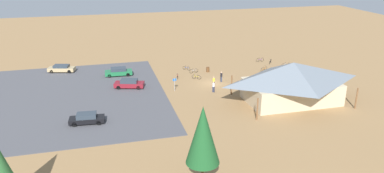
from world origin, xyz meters
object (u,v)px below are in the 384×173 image
object	(u,v)px
car_tan_end_stall	(62,68)
bicycle_blue_yard_center	(186,68)
bicycle_silver_yard_front	(194,71)
visitor_by_pavilion	(221,77)
visitor_at_bikes	(214,81)
pine_west	(203,135)
bike_pavilion	(292,80)
visitor_near_lot	(214,87)
trash_bin	(208,70)
lot_sign	(175,83)
bicycle_white_mid_cluster	(286,65)
car_black_near_entry	(87,118)
bicycle_red_edge_north	(177,76)
bicycle_yellow_by_bin	(196,77)
car_maroon_mid_lot	(129,84)
bicycle_purple_yard_left	(260,60)
bicycle_black_near_sign	(270,62)
bicycle_orange_back_row	(264,69)
car_green_inner_stall	(119,72)

from	to	relation	value
car_tan_end_stall	bicycle_blue_yard_center	bearing A→B (deg)	168.69
bicycle_silver_yard_front	visitor_by_pavilion	world-z (taller)	visitor_by_pavilion
car_tan_end_stall	visitor_at_bikes	xyz separation A→B (m)	(-24.61, 14.44, 0.16)
bicycle_silver_yard_front	car_tan_end_stall	distance (m)	24.24
car_tan_end_stall	pine_west	bearing A→B (deg)	110.48
bike_pavilion	visitor_near_lot	xyz separation A→B (m)	(9.87, -6.43, -2.38)
bike_pavilion	visitor_near_lot	bearing A→B (deg)	-33.10
trash_bin	lot_sign	size ratio (longest dim) A/B	0.41
bicycle_white_mid_cluster	visitor_at_bikes	bearing A→B (deg)	22.94
bicycle_white_mid_cluster	car_black_near_entry	bearing A→B (deg)	23.93
visitor_near_lot	visitor_by_pavilion	size ratio (longest dim) A/B	0.97
pine_west	visitor_near_lot	world-z (taller)	pine_west
trash_bin	bicycle_red_edge_north	bearing A→B (deg)	19.24
bicycle_yellow_by_bin	visitor_near_lot	distance (m)	6.92
visitor_at_bikes	car_black_near_entry	bearing A→B (deg)	24.76
bike_pavilion	car_black_near_entry	world-z (taller)	bike_pavilion
car_maroon_mid_lot	car_black_near_entry	world-z (taller)	car_maroon_mid_lot
bike_pavilion	car_tan_end_stall	distance (m)	41.02
bike_pavilion	visitor_near_lot	world-z (taller)	bike_pavilion
bicycle_blue_yard_center	bicycle_purple_yard_left	size ratio (longest dim) A/B	0.72
lot_sign	bicycle_blue_yard_center	xyz separation A→B (m)	(-4.47, -10.36, -1.05)
bicycle_black_near_sign	visitor_by_pavilion	size ratio (longest dim) A/B	0.76
bicycle_yellow_by_bin	visitor_by_pavilion	distance (m)	4.48
bicycle_red_edge_north	car_black_near_entry	bearing A→B (deg)	44.49
trash_bin	car_maroon_mid_lot	world-z (taller)	car_maroon_mid_lot
bicycle_orange_back_row	lot_sign	bearing A→B (deg)	18.70
bicycle_red_edge_north	bicycle_black_near_sign	xyz separation A→B (m)	(-19.83, -4.35, -0.00)
bicycle_silver_yard_front	visitor_at_bikes	xyz separation A→B (m)	(-1.27, 7.91, 0.50)
lot_sign	bicycle_white_mid_cluster	xyz separation A→B (m)	(-23.59, -7.60, -1.05)
pine_west	car_tan_end_stall	size ratio (longest dim) A/B	1.63
car_green_inner_stall	visitor_at_bikes	world-z (taller)	visitor_at_bikes
car_black_near_entry	visitor_by_pavilion	size ratio (longest dim) A/B	2.52
bicycle_orange_back_row	car_tan_end_stall	world-z (taller)	car_tan_end_stall
pine_west	car_maroon_mid_lot	size ratio (longest dim) A/B	1.63
bicycle_yellow_by_bin	visitor_at_bikes	world-z (taller)	visitor_at_bikes
bicycle_white_mid_cluster	bicycle_purple_yard_left	world-z (taller)	bicycle_white_mid_cluster
bicycle_blue_yard_center	visitor_by_pavilion	bearing A→B (deg)	117.13
bike_pavilion	visitor_near_lot	distance (m)	12.01
bicycle_purple_yard_left	bike_pavilion	bearing A→B (deg)	77.81
visitor_at_bikes	visitor_by_pavilion	xyz separation A→B (m)	(-1.96, -1.92, 0.06)
pine_west	bicycle_orange_back_row	xyz separation A→B (m)	(-21.09, -31.86, -5.02)
bicycle_yellow_by_bin	bicycle_purple_yard_left	distance (m)	16.87
bicycle_orange_back_row	pine_west	bearing A→B (deg)	56.50
car_black_near_entry	lot_sign	bearing A→B (deg)	-146.65
bicycle_blue_yard_center	car_green_inner_stall	xyz separation A→B (m)	(12.51, 0.29, 0.41)
car_tan_end_stall	bicycle_silver_yard_front	bearing A→B (deg)	164.38
pine_west	bicycle_purple_yard_left	xyz separation A→B (m)	(-22.97, -37.79, -5.03)
bicycle_yellow_by_bin	car_black_near_entry	distance (m)	22.84
car_tan_end_stall	visitor_by_pavilion	bearing A→B (deg)	154.78
bicycle_silver_yard_front	visitor_at_bikes	size ratio (longest dim) A/B	0.98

